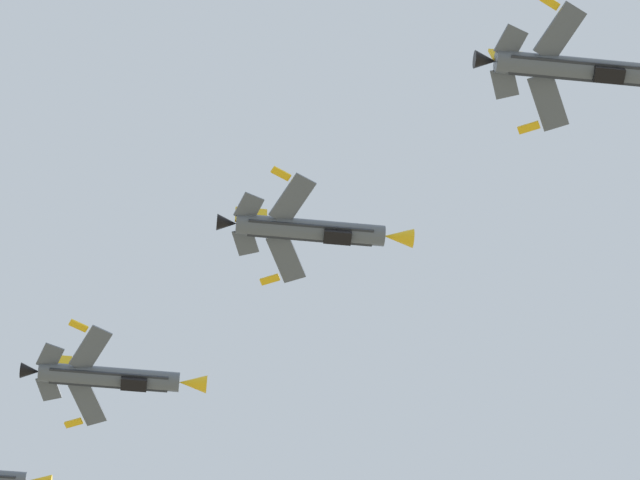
% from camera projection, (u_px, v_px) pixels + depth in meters
% --- Properties ---
extents(fighter_jet_left_wing, '(15.96, 10.13, 4.85)m').
position_uv_depth(fighter_jet_left_wing, '(581.00, 69.00, 111.94)').
color(fighter_jet_left_wing, '#4C5666').
extents(fighter_jet_right_wing, '(15.96, 10.30, 4.63)m').
position_uv_depth(fighter_jet_right_wing, '(314.00, 230.00, 124.38)').
color(fighter_jet_right_wing, '#4C5666').
extents(fighter_jet_left_outer, '(15.96, 10.18, 4.78)m').
position_uv_depth(fighter_jet_left_outer, '(113.00, 377.00, 132.48)').
color(fighter_jet_left_outer, '#4C5666').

